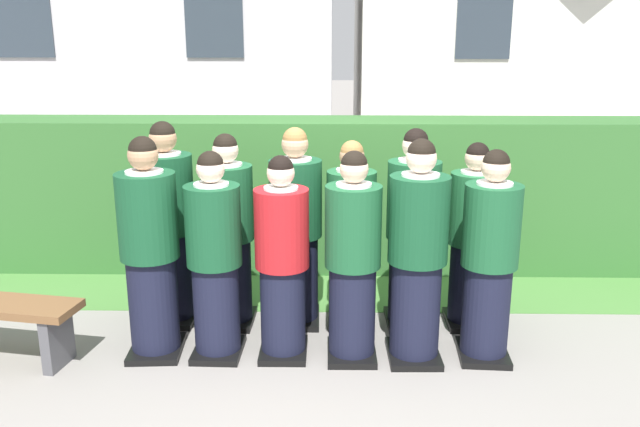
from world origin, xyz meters
The scene contains 15 objects.
ground_plane centered at (0.00, 0.00, 0.00)m, with size 60.00×60.00×0.00m, color gray.
student_front_row_0 centered at (-1.27, 0.02, 0.81)m, with size 0.44×0.51×1.69m.
student_front_row_1 centered at (-0.78, 0.01, 0.76)m, with size 0.41×0.50×1.59m.
student_in_red_blazer centered at (-0.28, 0.01, 0.74)m, with size 0.41×0.45×1.56m.
student_front_row_3 centered at (0.25, -0.02, 0.76)m, with size 0.42×0.50×1.60m.
student_front_row_4 centered at (0.72, -0.03, 0.80)m, with size 0.44×0.49×1.69m.
student_front_row_5 centered at (1.26, 0.00, 0.77)m, with size 0.42×0.48×1.61m.
student_rear_row_0 centered at (-1.28, 0.63, 0.82)m, with size 0.45×0.50×1.72m.
student_rear_row_1 centered at (-0.76, 0.58, 0.78)m, with size 0.42×0.52×1.63m.
student_rear_row_2 centered at (-0.21, 0.61, 0.80)m, with size 0.44×0.49×1.68m.
student_rear_row_3 centered at (0.25, 0.61, 0.75)m, with size 0.41×0.46×1.57m.
student_rear_row_4 centered at (0.76, 0.59, 0.80)m, with size 0.44×0.49×1.67m.
student_rear_row_5 centered at (1.26, 0.59, 0.74)m, with size 0.41×0.45×1.56m.
hedge centered at (0.00, 2.04, 0.78)m, with size 7.99×0.70×1.56m.
lawn_strip centered at (0.00, 1.24, 0.00)m, with size 7.99×0.90×0.01m, color #477A38.
Camera 1 is at (0.09, -4.63, 2.41)m, focal length 37.02 mm.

